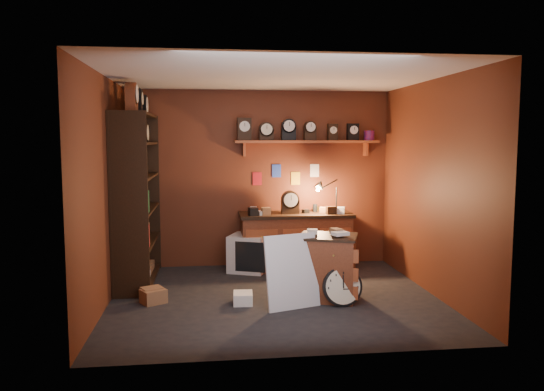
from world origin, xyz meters
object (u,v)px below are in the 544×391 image
Objects in this scene: shelving_unit at (135,191)px; workbench at (296,238)px; big_round_clock at (342,287)px; low_cabinet at (328,264)px.

shelving_unit is 1.52× the size of workbench.
big_round_clock is (2.54, -1.38, -1.02)m from shelving_unit.
shelving_unit is at bearing 151.53° from big_round_clock.
workbench is 1.92× the size of low_cabinet.
low_cabinet is at bearing 109.95° from big_round_clock.
low_cabinet is (0.14, -1.57, -0.05)m from workbench.
workbench is at bearing 114.04° from low_cabinet.
workbench reaches higher than low_cabinet.
low_cabinet is at bearing -23.92° from shelving_unit.
workbench is 3.59× the size of big_round_clock.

